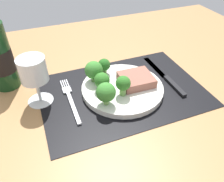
# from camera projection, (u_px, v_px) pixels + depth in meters

# --- Properties ---
(ground_plane) EXTENTS (1.40, 1.10, 0.03)m
(ground_plane) POSITION_uv_depth(u_px,v_px,m) (122.00, 95.00, 0.66)
(ground_plane) COLOR #996D42
(placemat) EXTENTS (0.46, 0.32, 0.00)m
(placemat) POSITION_uv_depth(u_px,v_px,m) (122.00, 91.00, 0.65)
(placemat) COLOR black
(placemat) RESTS_ON ground_plane
(plate) EXTENTS (0.23, 0.23, 0.02)m
(plate) POSITION_uv_depth(u_px,v_px,m) (122.00, 88.00, 0.64)
(plate) COLOR silver
(plate) RESTS_ON placemat
(steak) EXTENTS (0.09, 0.09, 0.02)m
(steak) POSITION_uv_depth(u_px,v_px,m) (136.00, 80.00, 0.64)
(steak) COLOR #8C5647
(steak) RESTS_ON plate
(broccoli_near_steak) EXTENTS (0.04, 0.04, 0.06)m
(broccoli_near_steak) POSITION_uv_depth(u_px,v_px,m) (123.00, 84.00, 0.58)
(broccoli_near_steak) COLOR #6B994C
(broccoli_near_steak) RESTS_ON plate
(broccoli_near_fork) EXTENTS (0.04, 0.04, 0.05)m
(broccoli_near_fork) POSITION_uv_depth(u_px,v_px,m) (104.00, 65.00, 0.67)
(broccoli_near_fork) COLOR #5B8942
(broccoli_near_fork) RESTS_ON plate
(broccoli_back_left) EXTENTS (0.04, 0.04, 0.05)m
(broccoli_back_left) POSITION_uv_depth(u_px,v_px,m) (102.00, 81.00, 0.60)
(broccoli_back_left) COLOR #6B994C
(broccoli_back_left) RESTS_ON plate
(broccoli_front_edge) EXTENTS (0.05, 0.05, 0.06)m
(broccoli_front_edge) POSITION_uv_depth(u_px,v_px,m) (106.00, 92.00, 0.55)
(broccoli_front_edge) COLOR #6B994C
(broccoli_front_edge) RESTS_ON plate
(broccoli_center) EXTENTS (0.05, 0.05, 0.06)m
(broccoli_center) POSITION_uv_depth(u_px,v_px,m) (94.00, 70.00, 0.63)
(broccoli_center) COLOR #5B8942
(broccoli_center) RESTS_ON plate
(fork) EXTENTS (0.02, 0.19, 0.01)m
(fork) POSITION_uv_depth(u_px,v_px,m) (70.00, 99.00, 0.61)
(fork) COLOR silver
(fork) RESTS_ON placemat
(knife) EXTENTS (0.02, 0.23, 0.01)m
(knife) POSITION_uv_depth(u_px,v_px,m) (166.00, 78.00, 0.69)
(knife) COLOR black
(knife) RESTS_ON placemat
(wine_glass) EXTENTS (0.07, 0.07, 0.13)m
(wine_glass) POSITION_uv_depth(u_px,v_px,m) (34.00, 73.00, 0.56)
(wine_glass) COLOR silver
(wine_glass) RESTS_ON ground_plane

